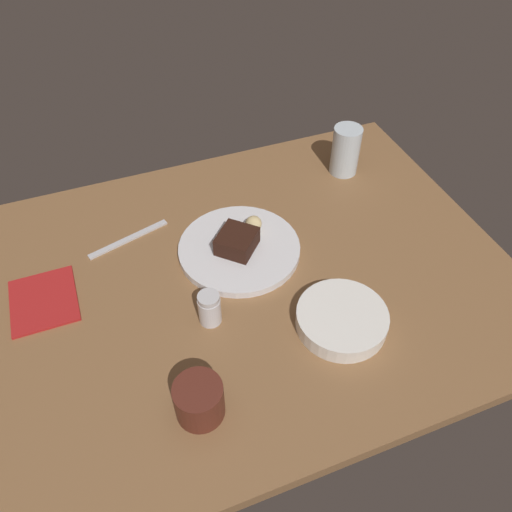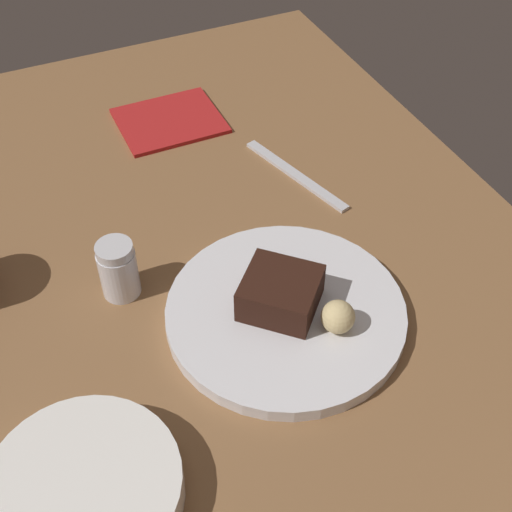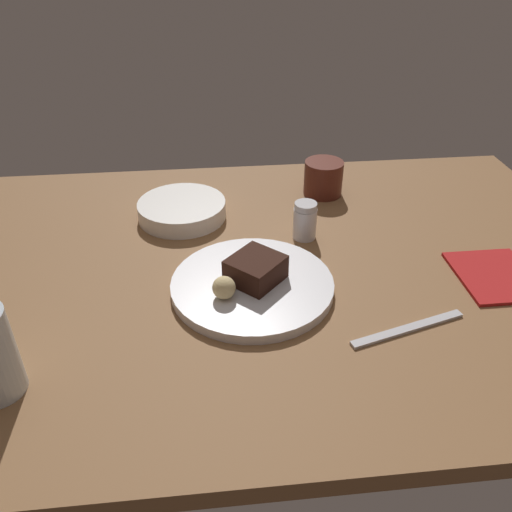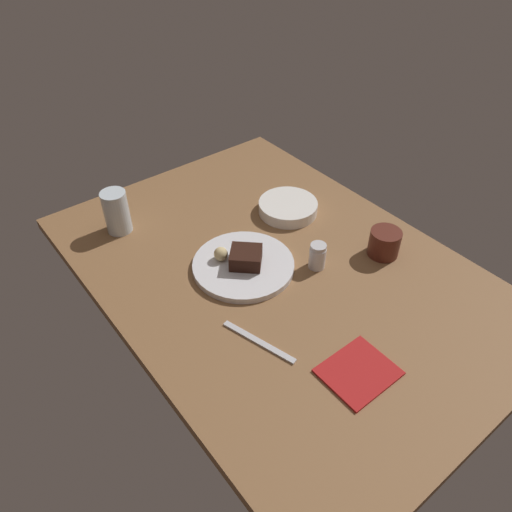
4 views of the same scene
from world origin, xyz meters
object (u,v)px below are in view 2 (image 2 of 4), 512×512
(chocolate_cake_slice, at_px, (281,293))
(bread_roll, at_px, (338,317))
(butter_knife, at_px, (295,175))
(salt_shaker, at_px, (118,269))
(side_bowl, at_px, (85,490))
(dessert_plate, at_px, (286,313))
(folded_napkin, at_px, (170,121))

(chocolate_cake_slice, bearing_deg, bread_roll, -142.45)
(bread_roll, bearing_deg, butter_knife, -17.91)
(chocolate_cake_slice, bearing_deg, salt_shaker, 54.10)
(salt_shaker, bearing_deg, side_bowl, 156.30)
(side_bowl, height_order, butter_knife, side_bowl)
(chocolate_cake_slice, bearing_deg, side_bowl, 115.96)
(dessert_plate, bearing_deg, side_bowl, 114.51)
(salt_shaker, relative_size, butter_knife, 0.38)
(chocolate_cake_slice, relative_size, folded_napkin, 0.53)
(bread_roll, height_order, side_bowl, bread_roll)
(bread_roll, bearing_deg, salt_shaker, 49.70)
(bread_roll, relative_size, salt_shaker, 0.51)
(salt_shaker, height_order, butter_knife, salt_shaker)
(salt_shaker, bearing_deg, folded_napkin, -28.62)
(bread_roll, relative_size, butter_knife, 0.19)
(side_bowl, bearing_deg, chocolate_cake_slice, -64.04)
(dessert_plate, bearing_deg, chocolate_cake_slice, 33.97)
(side_bowl, bearing_deg, dessert_plate, -65.49)
(bread_roll, bearing_deg, dessert_plate, 37.98)
(bread_roll, bearing_deg, chocolate_cake_slice, 37.55)
(chocolate_cake_slice, relative_size, side_bowl, 0.45)
(bread_roll, height_order, butter_knife, bread_roll)
(bread_roll, distance_m, butter_knife, 0.28)
(chocolate_cake_slice, xyz_separation_m, bread_roll, (-0.05, -0.04, -0.00))
(butter_knife, bearing_deg, salt_shaker, 94.67)
(dessert_plate, height_order, chocolate_cake_slice, chocolate_cake_slice)
(bread_roll, xyz_separation_m, side_bowl, (-0.07, 0.29, -0.02))
(salt_shaker, bearing_deg, butter_knife, -69.17)
(folded_napkin, bearing_deg, butter_knife, -149.46)
(salt_shaker, bearing_deg, bread_roll, -130.30)
(folded_napkin, bearing_deg, salt_shaker, 151.38)
(dessert_plate, relative_size, bread_roll, 7.27)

